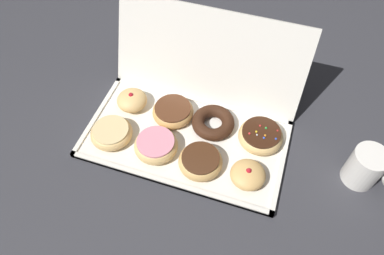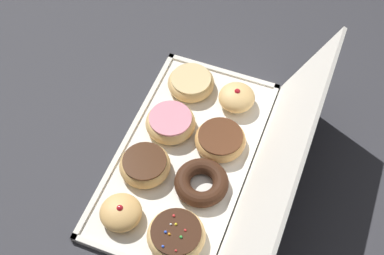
{
  "view_description": "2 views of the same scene",
  "coord_description": "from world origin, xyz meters",
  "px_view_note": "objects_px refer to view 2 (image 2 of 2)",
  "views": [
    {
      "loc": [
        0.19,
        -0.5,
        0.79
      ],
      "look_at": [
        0.01,
        0.03,
        0.03
      ],
      "focal_mm": 33.32,
      "sensor_mm": 36.0,
      "label": 1
    },
    {
      "loc": [
        0.61,
        0.25,
        1.07
      ],
      "look_at": [
        -0.04,
        0.0,
        0.06
      ],
      "focal_mm": 53.14,
      "sensor_mm": 36.0,
      "label": 2
    }
  ],
  "objects_px": {
    "jelly_filled_donut_4": "(237,97)",
    "donut_box": "(184,157)",
    "chocolate_frosted_donut_5": "(220,140)",
    "pink_frosted_donut_1": "(171,122)",
    "sprinkle_donut_7": "(176,235)",
    "chocolate_cake_ring_donut_6": "(202,183)",
    "glazed_ring_donut_0": "(191,82)",
    "chocolate_frosted_donut_2": "(145,165)",
    "jelly_filled_donut_3": "(121,212)"
  },
  "relations": [
    {
      "from": "jelly_filled_donut_4",
      "to": "donut_box",
      "type": "bearing_deg",
      "value": -18.87
    },
    {
      "from": "donut_box",
      "to": "chocolate_frosted_donut_5",
      "type": "height_order",
      "value": "chocolate_frosted_donut_5"
    },
    {
      "from": "pink_frosted_donut_1",
      "to": "sprinkle_donut_7",
      "type": "height_order",
      "value": "sprinkle_donut_7"
    },
    {
      "from": "jelly_filled_donut_4",
      "to": "chocolate_frosted_donut_5",
      "type": "distance_m",
      "value": 0.12
    },
    {
      "from": "chocolate_cake_ring_donut_6",
      "to": "jelly_filled_donut_4",
      "type": "bearing_deg",
      "value": -179.72
    },
    {
      "from": "glazed_ring_donut_0",
      "to": "chocolate_frosted_donut_2",
      "type": "xyz_separation_m",
      "value": [
        0.25,
        -0.01,
        0.0
      ]
    },
    {
      "from": "chocolate_cake_ring_donut_6",
      "to": "pink_frosted_donut_1",
      "type": "bearing_deg",
      "value": -134.91
    },
    {
      "from": "chocolate_frosted_donut_2",
      "to": "chocolate_frosted_donut_5",
      "type": "distance_m",
      "value": 0.18
    },
    {
      "from": "pink_frosted_donut_1",
      "to": "sprinkle_donut_7",
      "type": "distance_m",
      "value": 0.27
    },
    {
      "from": "pink_frosted_donut_1",
      "to": "chocolate_frosted_donut_2",
      "type": "xyz_separation_m",
      "value": [
        0.12,
        -0.01,
        -0.0
      ]
    },
    {
      "from": "pink_frosted_donut_1",
      "to": "chocolate_frosted_donut_2",
      "type": "bearing_deg",
      "value": -4.29
    },
    {
      "from": "chocolate_frosted_donut_2",
      "to": "jelly_filled_donut_4",
      "type": "height_order",
      "value": "jelly_filled_donut_4"
    },
    {
      "from": "pink_frosted_donut_1",
      "to": "chocolate_frosted_donut_5",
      "type": "distance_m",
      "value": 0.12
    },
    {
      "from": "pink_frosted_donut_1",
      "to": "jelly_filled_donut_4",
      "type": "height_order",
      "value": "jelly_filled_donut_4"
    },
    {
      "from": "donut_box",
      "to": "jelly_filled_donut_4",
      "type": "relative_size",
      "value": 6.26
    },
    {
      "from": "chocolate_frosted_donut_2",
      "to": "chocolate_cake_ring_donut_6",
      "type": "distance_m",
      "value": 0.13
    },
    {
      "from": "jelly_filled_donut_4",
      "to": "chocolate_cake_ring_donut_6",
      "type": "bearing_deg",
      "value": 0.28
    },
    {
      "from": "pink_frosted_donut_1",
      "to": "jelly_filled_donut_3",
      "type": "height_order",
      "value": "jelly_filled_donut_3"
    },
    {
      "from": "sprinkle_donut_7",
      "to": "donut_box",
      "type": "bearing_deg",
      "value": -163.28
    },
    {
      "from": "donut_box",
      "to": "chocolate_frosted_donut_2",
      "type": "xyz_separation_m",
      "value": [
        0.06,
        -0.07,
        0.02
      ]
    },
    {
      "from": "jelly_filled_donut_3",
      "to": "chocolate_frosted_donut_5",
      "type": "xyz_separation_m",
      "value": [
        -0.24,
        0.13,
        -0.0
      ]
    },
    {
      "from": "glazed_ring_donut_0",
      "to": "chocolate_frosted_donut_5",
      "type": "height_order",
      "value": "same"
    },
    {
      "from": "donut_box",
      "to": "pink_frosted_donut_1",
      "type": "distance_m",
      "value": 0.09
    },
    {
      "from": "donut_box",
      "to": "jelly_filled_donut_4",
      "type": "xyz_separation_m",
      "value": [
        -0.18,
        0.06,
        0.03
      ]
    },
    {
      "from": "glazed_ring_donut_0",
      "to": "pink_frosted_donut_1",
      "type": "relative_size",
      "value": 0.98
    },
    {
      "from": "glazed_ring_donut_0",
      "to": "jelly_filled_donut_4",
      "type": "bearing_deg",
      "value": 86.07
    },
    {
      "from": "donut_box",
      "to": "chocolate_cake_ring_donut_6",
      "type": "bearing_deg",
      "value": 46.33
    },
    {
      "from": "pink_frosted_donut_1",
      "to": "chocolate_frosted_donut_2",
      "type": "distance_m",
      "value": 0.12
    },
    {
      "from": "glazed_ring_donut_0",
      "to": "jelly_filled_donut_4",
      "type": "relative_size",
      "value": 1.31
    },
    {
      "from": "donut_box",
      "to": "sprinkle_donut_7",
      "type": "distance_m",
      "value": 0.2
    },
    {
      "from": "pink_frosted_donut_1",
      "to": "jelly_filled_donut_3",
      "type": "xyz_separation_m",
      "value": [
        0.24,
        -0.01,
        -0.0
      ]
    },
    {
      "from": "donut_box",
      "to": "jelly_filled_donut_4",
      "type": "height_order",
      "value": "jelly_filled_donut_4"
    },
    {
      "from": "chocolate_cake_ring_donut_6",
      "to": "jelly_filled_donut_3",
      "type": "bearing_deg",
      "value": -45.69
    },
    {
      "from": "glazed_ring_donut_0",
      "to": "pink_frosted_donut_1",
      "type": "bearing_deg",
      "value": -0.35
    },
    {
      "from": "jelly_filled_donut_3",
      "to": "sprinkle_donut_7",
      "type": "xyz_separation_m",
      "value": [
        0.01,
        0.12,
        -0.0
      ]
    },
    {
      "from": "donut_box",
      "to": "glazed_ring_donut_0",
      "type": "height_order",
      "value": "glazed_ring_donut_0"
    },
    {
      "from": "pink_frosted_donut_1",
      "to": "sprinkle_donut_7",
      "type": "xyz_separation_m",
      "value": [
        0.25,
        0.11,
        -0.0
      ]
    },
    {
      "from": "chocolate_cake_ring_donut_6",
      "to": "glazed_ring_donut_0",
      "type": "bearing_deg",
      "value": -154.33
    },
    {
      "from": "glazed_ring_donut_0",
      "to": "chocolate_frosted_donut_2",
      "type": "bearing_deg",
      "value": -2.29
    },
    {
      "from": "chocolate_frosted_donut_5",
      "to": "sprinkle_donut_7",
      "type": "height_order",
      "value": "sprinkle_donut_7"
    },
    {
      "from": "chocolate_cake_ring_donut_6",
      "to": "chocolate_frosted_donut_5",
      "type": "bearing_deg",
      "value": 179.42
    },
    {
      "from": "glazed_ring_donut_0",
      "to": "chocolate_frosted_donut_5",
      "type": "distance_m",
      "value": 0.18
    },
    {
      "from": "jelly_filled_donut_3",
      "to": "chocolate_frosted_donut_5",
      "type": "distance_m",
      "value": 0.27
    },
    {
      "from": "chocolate_frosted_donut_5",
      "to": "sprinkle_donut_7",
      "type": "xyz_separation_m",
      "value": [
        0.25,
        -0.01,
        0.0
      ]
    },
    {
      "from": "glazed_ring_donut_0",
      "to": "sprinkle_donut_7",
      "type": "distance_m",
      "value": 0.39
    },
    {
      "from": "glazed_ring_donut_0",
      "to": "donut_box",
      "type": "bearing_deg",
      "value": 16.71
    },
    {
      "from": "sprinkle_donut_7",
      "to": "chocolate_frosted_donut_5",
      "type": "bearing_deg",
      "value": 178.58
    },
    {
      "from": "donut_box",
      "to": "jelly_filled_donut_3",
      "type": "bearing_deg",
      "value": -19.75
    },
    {
      "from": "donut_box",
      "to": "chocolate_frosted_donut_5",
      "type": "distance_m",
      "value": 0.09
    },
    {
      "from": "pink_frosted_donut_1",
      "to": "jelly_filled_donut_4",
      "type": "relative_size",
      "value": 1.34
    }
  ]
}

